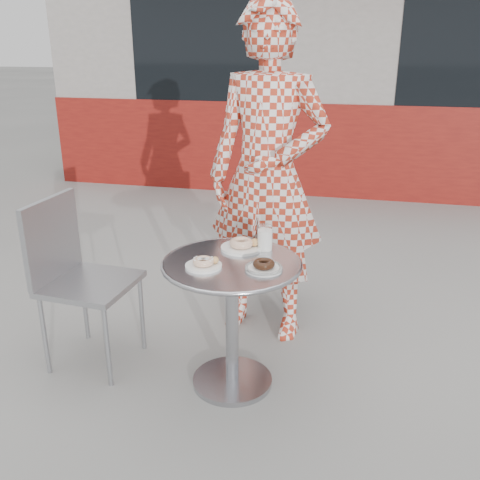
% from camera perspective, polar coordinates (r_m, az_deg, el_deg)
% --- Properties ---
extents(ground, '(60.00, 60.00, 0.00)m').
position_cam_1_polar(ground, '(2.75, -0.26, -15.56)').
color(ground, gray).
rests_on(ground, ground).
extents(storefront, '(6.02, 4.55, 3.00)m').
position_cam_1_polar(storefront, '(7.74, 9.63, 19.28)').
color(storefront, gray).
rests_on(storefront, ground).
extents(bistro_table, '(0.66, 0.66, 0.66)m').
position_cam_1_polar(bistro_table, '(2.54, -0.87, -5.71)').
color(bistro_table, '#B6B6BB').
rests_on(bistro_table, ground).
extents(chair_far, '(0.44, 0.45, 0.80)m').
position_cam_1_polar(chair_far, '(3.42, 3.00, -3.21)').
color(chair_far, '#999BA0').
rests_on(chair_far, ground).
extents(chair_left, '(0.46, 0.46, 0.89)m').
position_cam_1_polar(chair_left, '(2.94, -15.53, -7.65)').
color(chair_left, '#999BA0').
rests_on(chair_left, ground).
extents(seated_person, '(0.73, 0.54, 1.84)m').
position_cam_1_polar(seated_person, '(2.93, 2.94, 6.65)').
color(seated_person, '#A72D19').
rests_on(seated_person, ground).
extents(plate_far, '(0.20, 0.20, 0.05)m').
position_cam_1_polar(plate_far, '(2.61, 0.23, -0.56)').
color(plate_far, white).
rests_on(plate_far, bistro_table).
extents(plate_near, '(0.17, 0.17, 0.04)m').
position_cam_1_polar(plate_near, '(2.41, -3.85, -2.50)').
color(plate_near, white).
rests_on(plate_near, bistro_table).
extents(plate_checker, '(0.17, 0.17, 0.04)m').
position_cam_1_polar(plate_checker, '(2.38, 2.55, -2.86)').
color(plate_checker, white).
rests_on(plate_checker, bistro_table).
extents(milk_cup, '(0.08, 0.08, 0.12)m').
position_cam_1_polar(milk_cup, '(2.59, 2.67, 0.15)').
color(milk_cup, white).
rests_on(milk_cup, bistro_table).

